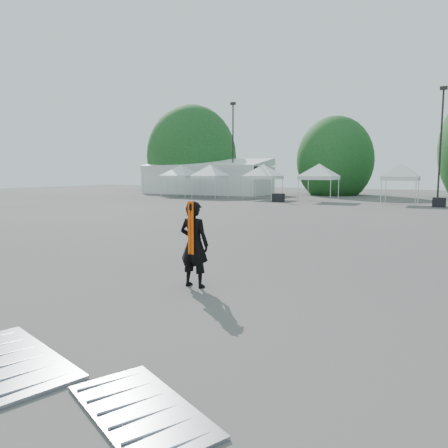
% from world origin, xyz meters
% --- Properties ---
extents(ground, '(120.00, 120.00, 0.00)m').
position_xyz_m(ground, '(0.00, 0.00, 0.00)').
color(ground, '#474442').
rests_on(ground, ground).
extents(marquee, '(15.00, 6.25, 4.23)m').
position_xyz_m(marquee, '(-22.00, 35.00, 1.97)').
color(marquee, silver).
rests_on(marquee, ground).
extents(light_pole_west, '(0.60, 0.25, 10.30)m').
position_xyz_m(light_pole_west, '(-18.00, 34.00, 5.77)').
color(light_pole_west, black).
rests_on(light_pole_west, ground).
extents(light_pole_east, '(0.60, 0.25, 9.80)m').
position_xyz_m(light_pole_east, '(3.00, 32.00, 5.52)').
color(light_pole_east, black).
rests_on(light_pole_east, ground).
extents(tree_far_w, '(4.80, 4.80, 7.30)m').
position_xyz_m(tree_far_w, '(-26.00, 38.00, 4.54)').
color(tree_far_w, '#382314').
rests_on(tree_far_w, ground).
extents(tree_mid_w, '(4.16, 4.16, 6.33)m').
position_xyz_m(tree_mid_w, '(-8.00, 40.00, 3.93)').
color(tree_mid_w, '#382314').
rests_on(tree_mid_w, ground).
extents(tent_a, '(4.52, 4.52, 3.88)m').
position_xyz_m(tent_a, '(-21.52, 28.72, 3.06)').
color(tent_a, silver).
rests_on(tent_a, ground).
extents(tent_b, '(4.04, 4.04, 3.88)m').
position_xyz_m(tent_b, '(-17.42, 27.83, 3.06)').
color(tent_b, silver).
rests_on(tent_b, ground).
extents(tent_c, '(4.30, 4.30, 3.88)m').
position_xyz_m(tent_c, '(-11.97, 28.55, 3.06)').
color(tent_c, silver).
rests_on(tent_c, ground).
extents(tent_d, '(4.26, 4.26, 3.88)m').
position_xyz_m(tent_d, '(-6.34, 27.85, 3.06)').
color(tent_d, silver).
rests_on(tent_d, ground).
extents(tent_e, '(3.85, 3.85, 3.88)m').
position_xyz_m(tent_e, '(0.43, 27.37, 3.06)').
color(tent_e, silver).
rests_on(tent_e, ground).
extents(man, '(0.72, 0.48, 1.95)m').
position_xyz_m(man, '(-0.66, -1.99, 0.98)').
color(man, black).
rests_on(man, ground).
extents(barrier_left, '(2.67, 1.88, 0.08)m').
position_xyz_m(barrier_left, '(-0.79, -6.62, 0.04)').
color(barrier_left, '#97999F').
rests_on(barrier_left, ground).
extents(barrier_mid, '(2.15, 1.69, 0.06)m').
position_xyz_m(barrier_mid, '(1.61, -6.71, 0.03)').
color(barrier_mid, '#97999F').
rests_on(barrier_mid, ground).
extents(crate_west, '(0.94, 0.73, 0.73)m').
position_xyz_m(crate_west, '(-9.31, 25.73, 0.36)').
color(crate_west, black).
rests_on(crate_west, ground).
extents(crate_mid, '(0.92, 0.71, 0.71)m').
position_xyz_m(crate_mid, '(3.34, 25.90, 0.36)').
color(crate_mid, black).
rests_on(crate_mid, ground).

